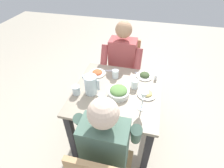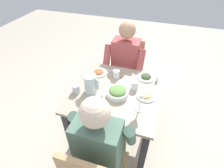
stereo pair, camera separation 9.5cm
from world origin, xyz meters
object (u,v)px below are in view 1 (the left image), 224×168
Objects in this scene: diner_near at (108,142)px; plate_fries at (147,93)px; chair_far at (123,68)px; diner_far at (121,67)px; water_glass_by_pitcher at (76,90)px; wine_glass at (143,96)px; water_glass_far_right at (135,84)px; dining_table at (116,101)px; water_glass_center at (101,99)px; water_pitcher at (91,85)px; water_glass_near_left at (115,74)px; plate_rice_curry at (97,73)px; plate_dolmas at (145,75)px; salad_bowl at (119,92)px; salt_shaker at (156,77)px.

diner_near is 6.58× the size of plate_fries.
chair_far is 0.25m from diner_far.
wine_glass is (0.62, -0.05, 0.10)m from water_glass_by_pitcher.
dining_table is at bearing -148.91° from water_glass_far_right.
water_glass_center is 0.54× the size of wine_glass.
plate_fries is at bearing -63.82° from chair_far.
diner_far is 13.44× the size of water_glass_far_right.
wine_glass reaches higher than water_pitcher.
chair_far is 0.71m from water_glass_far_right.
diner_far is at bearing 124.72° from plate_fries.
diner_far reaches higher than water_glass_center.
wine_glass reaches higher than water_glass_by_pitcher.
water_glass_center is at bearing -176.10° from wine_glass.
water_glass_near_left is at bearing 150.37° from plate_fries.
plate_rice_curry is (-0.27, 0.23, 0.14)m from dining_table.
plate_dolmas is (0.30, -0.22, 0.08)m from diner_far.
plate_rice_curry is (-0.04, 0.30, -0.08)m from water_pitcher.
plate_dolmas is 1.93× the size of water_glass_near_left.
plate_fries is at bearing -32.18° from water_glass_far_right.
water_glass_near_left is at bearing 105.95° from dining_table.
salad_bowl is 0.40m from water_glass_by_pitcher.
plate_dolmas is (-0.05, 0.28, 0.00)m from plate_fries.
plate_fries is at bearing -104.93° from salt_shaker.
chair_far is at bearing 87.74° from water_glass_center.
plate_rice_curry is at bearing -112.84° from chair_far.
diner_far is at bearing 117.56° from water_glass_far_right.
water_glass_by_pitcher is at bearing -159.82° from water_pitcher.
diner_near reaches higher than chair_far.
chair_far is at bearing 70.22° from water_glass_by_pitcher.
water_glass_far_right is 0.25m from water_glass_near_left.
chair_far reaches higher than water_glass_far_right.
water_glass_near_left is 1.66× the size of salt_shaker.
salt_shaker is (0.20, 0.18, -0.02)m from water_glass_far_right.
diner_far is at bearing 149.77° from salt_shaker.
salt_shaker reaches higher than plate_rice_curry.
water_glass_far_right reaches higher than plate_fries.
water_glass_far_right is 1.02× the size of water_glass_by_pitcher.
plate_fries is (0.26, 0.07, -0.03)m from salad_bowl.
dining_table is 4.27× the size of wine_glass.
water_glass_far_right reaches higher than plate_dolmas.
water_pitcher reaches higher than water_glass_by_pitcher.
water_glass_far_right is at bearing 79.67° from diner_near.
water_pitcher is 0.53m from plate_fries.
diner_far is 13.21× the size of water_glass_near_left.
diner_near is at bearing -121.19° from wine_glass.
diner_near reaches higher than plate_rice_curry.
plate_dolmas is at bearing 169.19° from salt_shaker.
diner_far reaches higher than salt_shaker.
wine_glass reaches higher than water_glass_near_left.
water_glass_near_left is (-0.06, 0.22, 0.17)m from dining_table.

